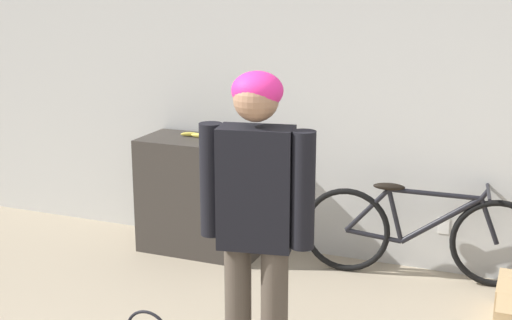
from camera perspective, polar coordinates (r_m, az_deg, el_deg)
The scene contains 5 objects.
wall_back at distance 5.18m, azimuth 9.44°, elevation 5.63°, with size 8.00×0.07×2.60m.
side_shelf at distance 5.51m, azimuth -4.32°, elevation -2.83°, with size 0.93×0.48×0.89m.
person at distance 3.45m, azimuth 0.01°, elevation -3.92°, with size 0.59×0.26×1.65m.
bicycle at distance 5.13m, azimuth 12.94°, elevation -5.73°, with size 1.65×0.46×0.70m.
banana at distance 5.46m, azimuth -4.51°, elevation 1.99°, with size 0.33×0.09×0.04m.
Camera 1 is at (1.12, -2.07, 2.07)m, focal length 50.00 mm.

